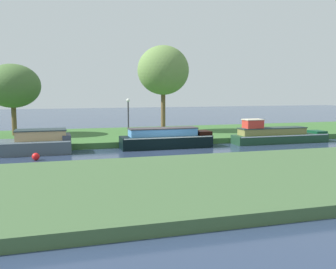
{
  "coord_description": "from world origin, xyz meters",
  "views": [
    {
      "loc": [
        -6.91,
        -23.49,
        3.88
      ],
      "look_at": [
        0.42,
        1.2,
        0.9
      ],
      "focal_mm": 41.45,
      "sensor_mm": 36.0,
      "label": 1
    }
  ],
  "objects_px": {
    "willow_tree_centre": "(163,70)",
    "channel_buoy": "(36,157)",
    "forest_cruiser": "(277,135)",
    "black_narrowboat": "(166,139)",
    "mooring_post_near": "(192,132)",
    "slate_barge": "(37,143)",
    "willow_tree_left": "(12,86)",
    "lamp_post": "(128,114)"
  },
  "relations": [
    {
      "from": "willow_tree_centre",
      "to": "channel_buoy",
      "type": "relative_size",
      "value": 17.08
    },
    {
      "from": "willow_tree_centre",
      "to": "channel_buoy",
      "type": "height_order",
      "value": "willow_tree_centre"
    },
    {
      "from": "forest_cruiser",
      "to": "willow_tree_centre",
      "type": "bearing_deg",
      "value": 137.36
    },
    {
      "from": "black_narrowboat",
      "to": "mooring_post_near",
      "type": "height_order",
      "value": "black_narrowboat"
    },
    {
      "from": "slate_barge",
      "to": "black_narrowboat",
      "type": "relative_size",
      "value": 0.7
    },
    {
      "from": "black_narrowboat",
      "to": "forest_cruiser",
      "type": "relative_size",
      "value": 0.84
    },
    {
      "from": "forest_cruiser",
      "to": "willow_tree_left",
      "type": "relative_size",
      "value": 1.34
    },
    {
      "from": "willow_tree_centre",
      "to": "lamp_post",
      "type": "xyz_separation_m",
      "value": [
        -3.76,
        -4.23,
        -3.24
      ]
    },
    {
      "from": "black_narrowboat",
      "to": "forest_cruiser",
      "type": "height_order",
      "value": "forest_cruiser"
    },
    {
      "from": "mooring_post_near",
      "to": "black_narrowboat",
      "type": "bearing_deg",
      "value": -147.61
    },
    {
      "from": "willow_tree_left",
      "to": "lamp_post",
      "type": "relative_size",
      "value": 1.89
    },
    {
      "from": "lamp_post",
      "to": "channel_buoy",
      "type": "height_order",
      "value": "lamp_post"
    },
    {
      "from": "willow_tree_centre",
      "to": "mooring_post_near",
      "type": "xyz_separation_m",
      "value": [
        0.75,
        -4.83,
        -4.61
      ]
    },
    {
      "from": "willow_tree_left",
      "to": "mooring_post_near",
      "type": "distance_m",
      "value": 13.99
    },
    {
      "from": "lamp_post",
      "to": "mooring_post_near",
      "type": "distance_m",
      "value": 4.75
    },
    {
      "from": "slate_barge",
      "to": "mooring_post_near",
      "type": "relative_size",
      "value": 4.85
    },
    {
      "from": "black_narrowboat",
      "to": "willow_tree_left",
      "type": "relative_size",
      "value": 1.13
    },
    {
      "from": "forest_cruiser",
      "to": "channel_buoy",
      "type": "distance_m",
      "value": 16.82
    },
    {
      "from": "lamp_post",
      "to": "channel_buoy",
      "type": "distance_m",
      "value": 7.76
    },
    {
      "from": "slate_barge",
      "to": "black_narrowboat",
      "type": "xyz_separation_m",
      "value": [
        8.22,
        -0.0,
        -0.03
      ]
    },
    {
      "from": "mooring_post_near",
      "to": "channel_buoy",
      "type": "xyz_separation_m",
      "value": [
        -10.55,
        -3.83,
        -0.63
      ]
    },
    {
      "from": "lamp_post",
      "to": "forest_cruiser",
      "type": "bearing_deg",
      "value": -11.09
    },
    {
      "from": "black_narrowboat",
      "to": "willow_tree_left",
      "type": "height_order",
      "value": "willow_tree_left"
    },
    {
      "from": "forest_cruiser",
      "to": "mooring_post_near",
      "type": "height_order",
      "value": "forest_cruiser"
    },
    {
      "from": "willow_tree_left",
      "to": "channel_buoy",
      "type": "height_order",
      "value": "willow_tree_left"
    },
    {
      "from": "mooring_post_near",
      "to": "channel_buoy",
      "type": "height_order",
      "value": "mooring_post_near"
    },
    {
      "from": "willow_tree_left",
      "to": "mooring_post_near",
      "type": "height_order",
      "value": "willow_tree_left"
    },
    {
      "from": "lamp_post",
      "to": "willow_tree_left",
      "type": "bearing_deg",
      "value": 148.34
    },
    {
      "from": "lamp_post",
      "to": "willow_tree_centre",
      "type": "bearing_deg",
      "value": 48.36
    },
    {
      "from": "willow_tree_left",
      "to": "lamp_post",
      "type": "bearing_deg",
      "value": -31.66
    },
    {
      "from": "willow_tree_centre",
      "to": "channel_buoy",
      "type": "bearing_deg",
      "value": -138.55
    },
    {
      "from": "willow_tree_centre",
      "to": "mooring_post_near",
      "type": "bearing_deg",
      "value": -81.18
    },
    {
      "from": "willow_tree_left",
      "to": "lamp_post",
      "type": "xyz_separation_m",
      "value": [
        7.93,
        -4.89,
        -1.95
      ]
    },
    {
      "from": "mooring_post_near",
      "to": "channel_buoy",
      "type": "relative_size",
      "value": 2.12
    },
    {
      "from": "slate_barge",
      "to": "willow_tree_centre",
      "type": "bearing_deg",
      "value": 32.75
    },
    {
      "from": "willow_tree_centre",
      "to": "willow_tree_left",
      "type": "bearing_deg",
      "value": 176.74
    },
    {
      "from": "willow_tree_left",
      "to": "lamp_post",
      "type": "distance_m",
      "value": 9.52
    },
    {
      "from": "mooring_post_near",
      "to": "channel_buoy",
      "type": "distance_m",
      "value": 11.24
    },
    {
      "from": "black_narrowboat",
      "to": "channel_buoy",
      "type": "height_order",
      "value": "black_narrowboat"
    },
    {
      "from": "willow_tree_left",
      "to": "willow_tree_centre",
      "type": "relative_size",
      "value": 0.77
    },
    {
      "from": "willow_tree_left",
      "to": "slate_barge",
      "type": "bearing_deg",
      "value": -74.85
    },
    {
      "from": "willow_tree_left",
      "to": "channel_buoy",
      "type": "xyz_separation_m",
      "value": [
        1.88,
        -9.32,
        -3.95
      ]
    }
  ]
}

